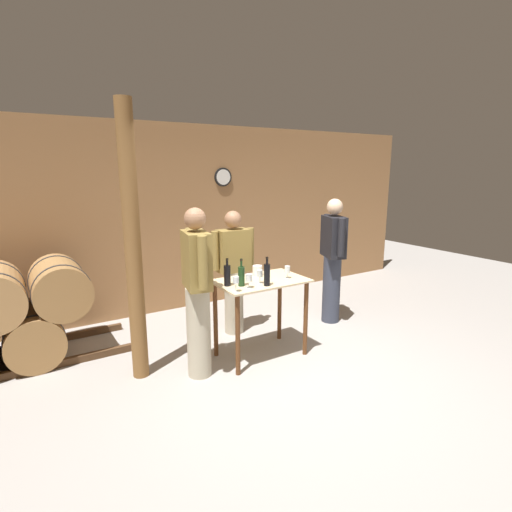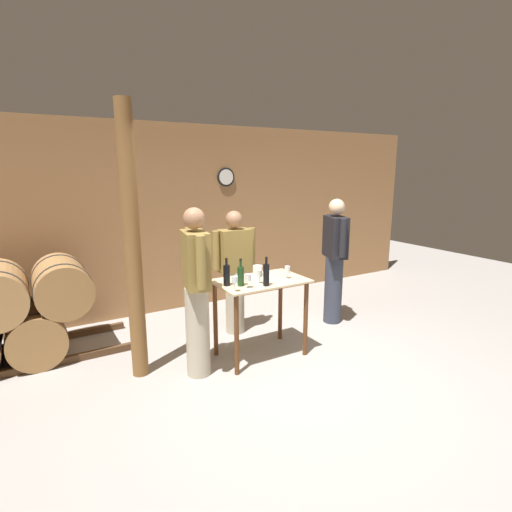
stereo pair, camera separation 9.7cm
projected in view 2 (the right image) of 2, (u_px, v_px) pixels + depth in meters
ground_plane at (309, 382)px, 3.97m from camera, size 14.00×14.00×0.00m
back_wall at (198, 218)px, 5.98m from camera, size 8.40×0.08×2.70m
barrel_rack at (17, 314)px, 4.32m from camera, size 2.64×0.88×1.10m
tasting_table at (261, 297)px, 4.40m from camera, size 0.99×0.63×0.88m
wooden_post at (132, 246)px, 3.83m from camera, size 0.16×0.16×2.70m
wine_bottle_far_left at (227, 275)px, 4.12m from camera, size 0.07×0.07×0.29m
wine_bottle_left at (241, 275)px, 4.12m from camera, size 0.07×0.07×0.29m
wine_bottle_center at (266, 274)px, 4.12m from camera, size 0.07×0.07×0.31m
wine_glass_near_left at (235, 281)px, 3.92m from camera, size 0.06×0.06×0.16m
wine_glass_near_center at (248, 278)px, 4.04m from camera, size 0.07×0.07×0.15m
wine_glass_near_right at (259, 274)px, 4.20m from camera, size 0.06×0.06×0.15m
wine_glass_far_side at (287, 270)px, 4.39m from camera, size 0.06×0.06×0.14m
ice_bucket at (258, 270)px, 4.54m from camera, size 0.11×0.11×0.11m
person_host at (196, 289)px, 3.93m from camera, size 0.29×0.58×1.72m
person_visitor_with_scarf at (335, 259)px, 5.34m from camera, size 0.34×0.56×1.69m
person_visitor_bearded at (235, 270)px, 5.01m from camera, size 0.59×0.24×1.57m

